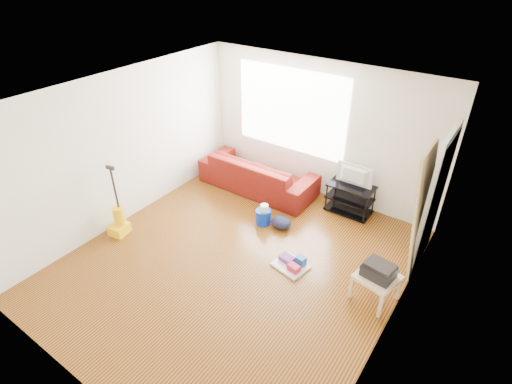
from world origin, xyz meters
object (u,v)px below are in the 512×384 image
Objects in this scene: tv_stand at (350,198)px; bucket at (263,223)px; cleaning_tray at (292,264)px; side_table at (377,279)px; sofa at (258,188)px; vacuum at (119,221)px; backpack at (281,227)px.

tv_stand is 3.00× the size of bucket.
cleaning_tray is at bearing -34.56° from bucket.
bucket is 1.17m from cleaning_tray.
tv_stand is 2.05m from side_table.
sofa is 1.15m from bucket.
bucket is at bearing -132.02° from tv_stand.
tv_stand is 0.64× the size of vacuum.
side_table is 2.26× the size of bucket.
cleaning_tray is 0.44× the size of vacuum.
side_table is at bearing -56.62° from tv_stand.
side_table is at bearing 4.65° from cleaning_tray.
tv_stand is 1.83m from cleaning_tray.
tv_stand is at bearing 33.73° from vacuum.
cleaning_tray is at bearing -175.35° from side_table.
vacuum is (-3.95, -1.01, -0.11)m from side_table.
backpack is 0.29× the size of vacuum.
vacuum is (-2.10, -1.64, 0.23)m from backpack.
backpack is (1.04, -0.82, 0.00)m from sofa.
bucket is 0.74× the size of backpack.
backpack is (0.32, 0.07, 0.00)m from bucket.
sofa is at bearing 137.46° from cleaning_tray.
backpack is at bearing 131.25° from cleaning_tray.
tv_stand is (1.78, 0.27, 0.28)m from sofa.
vacuum reaches higher than cleaning_tray.
side_table is 1.09× the size of cleaning_tray.
vacuum is (-2.83, -2.72, -0.05)m from tv_stand.
sofa reaches higher than backpack.
bucket is (-1.05, -1.16, -0.28)m from tv_stand.
vacuum reaches higher than sofa.
tv_stand is at bearing 63.39° from backpack.
vacuum is at bearing -161.67° from cleaning_tray.
tv_stand is at bearing 87.14° from cleaning_tray.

